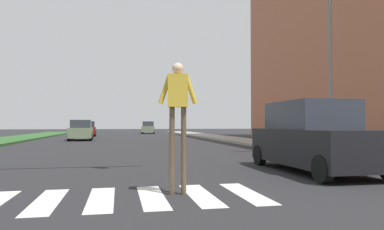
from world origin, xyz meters
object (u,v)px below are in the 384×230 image
at_px(street_lamp_right, 328,46).
at_px(sedan_distant, 87,129).
at_px(pedestrian_performer, 178,106).
at_px(suv_crossing, 313,138).
at_px(sedan_midblock, 81,131).
at_px(sedan_far_horizon, 148,128).

bearing_deg(street_lamp_right, sedan_distant, 113.61).
bearing_deg(pedestrian_performer, suv_crossing, 30.38).
bearing_deg(sedan_midblock, sedan_far_horizon, 70.51).
relative_size(suv_crossing, sedan_distant, 1.02).
height_order(street_lamp_right, sedan_far_horizon, street_lamp_right).
height_order(suv_crossing, sedan_distant, suv_crossing).
bearing_deg(suv_crossing, sedan_distant, 105.32).
relative_size(sedan_midblock, sedan_distant, 0.94).
height_order(pedestrian_performer, sedan_far_horizon, pedestrian_performer).
height_order(pedestrian_performer, sedan_midblock, pedestrian_performer).
xyz_separation_m(street_lamp_right, sedan_distant, (-11.96, 27.36, -3.83)).
xyz_separation_m(pedestrian_performer, sedan_far_horizon, (2.99, 44.18, -0.87)).
distance_m(sedan_midblock, sedan_distant, 10.16).
distance_m(suv_crossing, sedan_midblock, 23.14).
height_order(street_lamp_right, sedan_distant, street_lamp_right).
bearing_deg(pedestrian_performer, sedan_far_horizon, 86.12).
relative_size(street_lamp_right, sedan_midblock, 1.78).
bearing_deg(street_lamp_right, suv_crossing, -126.81).
bearing_deg(suv_crossing, sedan_far_horizon, 91.73).
bearing_deg(pedestrian_performer, sedan_distant, 97.40).
distance_m(pedestrian_performer, suv_crossing, 4.98).
bearing_deg(sedan_midblock, street_lamp_right, -55.91).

